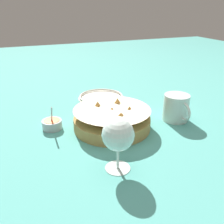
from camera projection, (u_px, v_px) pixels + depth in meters
The scene contains 6 objects.
ground_plane at pixel (111, 132), 0.86m from camera, with size 4.00×4.00×0.00m, color teal.
food_basket at pixel (112, 119), 0.87m from camera, with size 0.27×0.27×0.09m.
sauce_cup at pixel (52, 124), 0.87m from camera, with size 0.07×0.07×0.10m.
wine_glass at pixel (118, 136), 0.63m from camera, with size 0.08×0.08×0.14m.
beer_mug at pixel (176, 108), 0.93m from camera, with size 0.13×0.09×0.10m.
side_plate at pixel (101, 97), 1.15m from camera, with size 0.21×0.21×0.01m.
Camera 1 is at (0.70, -0.28, 0.41)m, focal length 40.00 mm.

